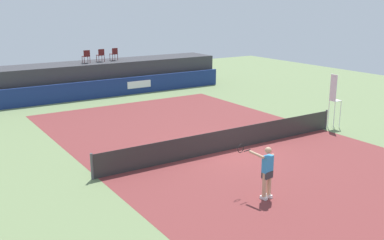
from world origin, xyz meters
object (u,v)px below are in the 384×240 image
(spectator_chair_far_left, at_px, (86,56))
(net_post_far, at_px, (326,119))
(spectator_chair_center, at_px, (114,53))
(net_post_near, at_px, (92,167))
(spectator_chair_left, at_px, (101,55))
(umpire_chair, at_px, (334,97))
(tennis_player, at_px, (266,171))

(spectator_chair_far_left, xyz_separation_m, net_post_far, (7.00, -15.00, -2.19))
(spectator_chair_center, height_order, net_post_near, spectator_chair_center)
(spectator_chair_left, distance_m, umpire_chair, 16.47)
(umpire_chair, bearing_deg, tennis_player, -151.89)
(spectator_chair_left, xyz_separation_m, net_post_far, (5.90, -15.16, -2.19))
(spectator_chair_far_left, distance_m, net_post_far, 16.70)
(spectator_chair_far_left, xyz_separation_m, net_post_near, (-5.40, -15.00, -2.19))
(spectator_chair_left, relative_size, spectator_chair_center, 1.00)
(spectator_chair_far_left, xyz_separation_m, umpire_chair, (7.49, -14.99, -1.11))
(umpire_chair, xyz_separation_m, net_post_near, (-12.88, -0.01, -1.09))
(umpire_chair, bearing_deg, spectator_chair_far_left, 116.54)
(spectator_chair_far_left, relative_size, spectator_chair_left, 1.00)
(net_post_far, bearing_deg, spectator_chair_left, 111.26)
(spectator_chair_left, xyz_separation_m, net_post_near, (-6.50, -15.16, -2.19))
(tennis_player, bearing_deg, net_post_far, 29.43)
(spectator_chair_left, distance_m, net_post_far, 16.41)
(spectator_chair_far_left, distance_m, umpire_chair, 16.79)
(umpire_chair, height_order, tennis_player, umpire_chair)
(spectator_chair_left, bearing_deg, net_post_far, -68.74)
(spectator_chair_far_left, bearing_deg, spectator_chair_left, 8.18)
(net_post_near, bearing_deg, net_post_far, 0.00)
(net_post_far, bearing_deg, spectator_chair_far_left, 115.03)
(umpire_chair, bearing_deg, spectator_chair_center, 109.10)
(spectator_chair_center, bearing_deg, spectator_chair_left, -171.26)
(spectator_chair_left, height_order, tennis_player, spectator_chair_left)
(spectator_chair_left, xyz_separation_m, spectator_chair_center, (1.08, 0.17, 0.00))
(spectator_chair_far_left, bearing_deg, net_post_far, -64.97)
(umpire_chair, distance_m, tennis_player, 9.86)
(net_post_far, distance_m, tennis_player, 9.42)
(spectator_chair_left, height_order, spectator_chair_center, same)
(tennis_player, bearing_deg, spectator_chair_left, 83.37)
(spectator_chair_center, relative_size, net_post_far, 0.89)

